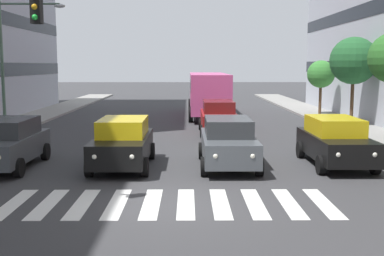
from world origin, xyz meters
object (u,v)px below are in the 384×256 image
(street_lamp_right, at_px, (13,51))
(car_0, at_px, (335,141))
(street_tree_2, at_px, (354,61))
(bus_behind_traffic, at_px, (208,90))
(car_1, at_px, (228,142))
(street_tree_3, at_px, (321,74))
(car_3, at_px, (7,143))
(car_row2_0, at_px, (219,117))
(car_2, at_px, (123,142))

(street_lamp_right, bearing_deg, car_0, 150.84)
(car_0, distance_m, street_tree_2, 12.00)
(bus_behind_traffic, bearing_deg, car_0, 102.94)
(car_1, height_order, street_lamp_right, street_lamp_right)
(car_0, distance_m, street_lamp_right, 16.65)
(street_lamp_right, relative_size, street_tree_3, 1.76)
(car_3, relative_size, car_row2_0, 1.00)
(bus_behind_traffic, relative_size, street_tree_3, 2.78)
(car_2, relative_size, bus_behind_traffic, 0.42)
(car_1, height_order, car_3, same)
(bus_behind_traffic, xyz_separation_m, street_tree_2, (-8.14, 5.99, 1.97))
(bus_behind_traffic, distance_m, street_tree_3, 8.04)
(car_1, relative_size, car_2, 1.00)
(car_3, distance_m, street_tree_2, 19.65)
(car_row2_0, bearing_deg, street_tree_2, -161.56)
(car_0, height_order, car_2, same)
(car_1, distance_m, car_3, 7.76)
(car_row2_0, bearing_deg, car_2, 65.15)
(street_tree_3, bearing_deg, car_0, 76.38)
(car_2, xyz_separation_m, street_tree_3, (-11.68, -17.19, 2.05))
(bus_behind_traffic, bearing_deg, car_row2_0, 91.27)
(street_tree_2, height_order, street_tree_3, street_tree_2)
(car_0, height_order, street_lamp_right, street_lamp_right)
(street_tree_2, xyz_separation_m, street_tree_3, (0.17, -6.10, -0.89))
(car_2, height_order, street_tree_2, street_tree_2)
(street_lamp_right, height_order, street_tree_3, street_lamp_right)
(car_3, xyz_separation_m, street_lamp_right, (2.60, -8.28, 3.43))
(street_tree_2, bearing_deg, bus_behind_traffic, -36.35)
(car_3, relative_size, street_lamp_right, 0.67)
(car_3, bearing_deg, street_tree_2, -144.91)
(car_3, xyz_separation_m, street_tree_3, (-15.72, -17.27, 2.05))
(car_1, bearing_deg, street_lamp_right, -38.13)
(car_1, xyz_separation_m, street_lamp_right, (10.36, -8.13, 3.43))
(car_3, xyz_separation_m, car_row2_0, (-7.95, -8.52, 0.00))
(car_1, height_order, street_tree_2, street_tree_2)
(car_0, distance_m, street_tree_3, 17.53)
(car_0, distance_m, car_row2_0, 8.96)
(car_row2_0, distance_m, bus_behind_traffic, 8.69)
(bus_behind_traffic, bearing_deg, car_2, 77.71)
(car_0, relative_size, car_row2_0, 1.00)
(car_2, bearing_deg, bus_behind_traffic, -102.29)
(car_0, height_order, car_row2_0, same)
(car_1, bearing_deg, street_tree_3, -114.94)
(bus_behind_traffic, distance_m, street_lamp_right, 13.86)
(street_tree_3, bearing_deg, bus_behind_traffic, 0.80)
(street_lamp_right, bearing_deg, car_row2_0, -178.71)
(street_lamp_right, bearing_deg, bus_behind_traffic, -139.43)
(car_3, height_order, bus_behind_traffic, bus_behind_traffic)
(car_3, distance_m, bus_behind_traffic, 18.85)
(car_3, distance_m, car_row2_0, 11.65)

